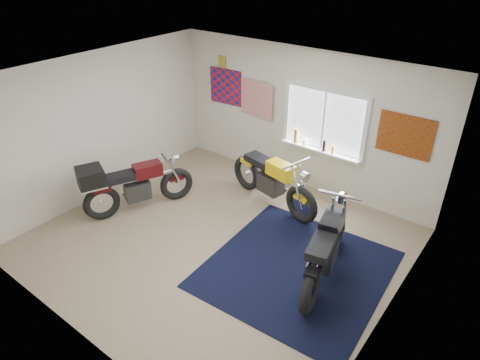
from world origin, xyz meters
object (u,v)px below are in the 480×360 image
Objects in this scene: navy_rug at (297,269)px; black_chrome_bike at (326,249)px; maroon_tourer at (130,185)px; yellow_triumph at (272,181)px.

black_chrome_bike is (0.36, 0.14, 0.47)m from navy_rug.
black_chrome_bike is at bearing -57.00° from maroon_tourer.
yellow_triumph is at bearing 135.61° from navy_rug.
black_chrome_bike is 3.61m from maroon_tourer.
maroon_tourer is at bearing -172.23° from navy_rug.
yellow_triumph is 2.56m from maroon_tourer.
yellow_triumph is at bearing -23.25° from maroon_tourer.
black_chrome_bike is at bearing 20.43° from navy_rug.
navy_rug is 1.92m from yellow_triumph.
navy_rug is at bearing -31.68° from yellow_triumph.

